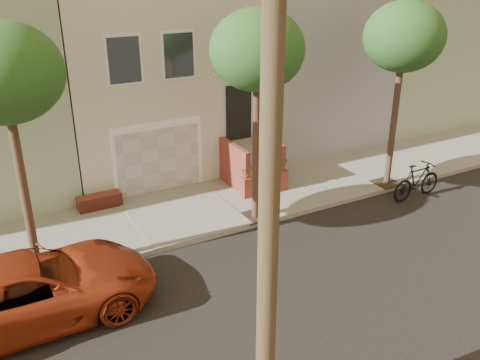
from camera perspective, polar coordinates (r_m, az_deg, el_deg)
ground at (r=13.13m, az=6.64°, el=-12.40°), size 90.00×90.00×0.00m
sidewalk at (r=17.08m, az=-3.69°, el=-3.05°), size 40.00×3.70×0.15m
house_row at (r=21.15m, az=-10.89°, el=11.97°), size 33.10×11.70×7.00m
tree_left at (r=12.73m, az=-24.63°, el=10.47°), size 2.70×2.57×6.30m
tree_mid at (r=14.70m, az=1.92°, el=13.96°), size 2.70×2.57×6.30m
tree_right at (r=18.11m, az=17.60°, el=14.68°), size 2.70×2.57×6.30m
pickup_truck at (r=12.73m, az=-22.09°, el=-11.16°), size 5.71×2.71×1.57m
motorcycle at (r=18.64m, az=18.90°, el=-0.10°), size 2.15×0.68×1.28m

